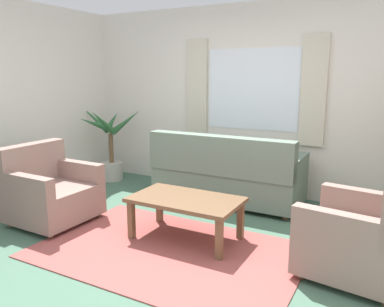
% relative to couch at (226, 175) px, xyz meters
% --- Properties ---
extents(ground_plane, '(6.24, 6.24, 0.00)m').
position_rel_couch_xyz_m(ground_plane, '(0.10, -1.59, -0.37)').
color(ground_plane, '#476B56').
extents(wall_back, '(5.32, 0.12, 2.60)m').
position_rel_couch_xyz_m(wall_back, '(0.10, 0.67, 0.93)').
color(wall_back, silver).
rests_on(wall_back, ground_plane).
extents(window_with_curtains, '(1.98, 0.07, 1.40)m').
position_rel_couch_xyz_m(window_with_curtains, '(0.10, 0.59, 1.08)').
color(window_with_curtains, white).
extents(area_rug, '(2.46, 1.60, 0.01)m').
position_rel_couch_xyz_m(area_rug, '(0.10, -1.59, -0.36)').
color(area_rug, '#9E4C47').
rests_on(area_rug, ground_plane).
extents(couch, '(1.90, 0.82, 0.92)m').
position_rel_couch_xyz_m(couch, '(0.00, 0.00, 0.00)').
color(couch, slate).
rests_on(couch, ground_plane).
extents(armchair_left, '(0.84, 0.85, 0.88)m').
position_rel_couch_xyz_m(armchair_left, '(-1.50, -1.56, -0.01)').
color(armchair_left, gray).
rests_on(armchair_left, ground_plane).
extents(armchair_right, '(0.93, 0.94, 0.88)m').
position_rel_couch_xyz_m(armchair_right, '(1.75, -1.20, -0.01)').
color(armchair_right, gray).
rests_on(armchair_right, ground_plane).
extents(coffee_table, '(1.10, 0.64, 0.44)m').
position_rel_couch_xyz_m(coffee_table, '(0.11, -1.25, 0.01)').
color(coffee_table, brown).
rests_on(coffee_table, ground_plane).
extents(potted_plant, '(1.10, 1.07, 1.20)m').
position_rel_couch_xyz_m(potted_plant, '(-2.03, 0.13, 0.18)').
color(potted_plant, '#B7B2A8').
rests_on(potted_plant, ground_plane).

